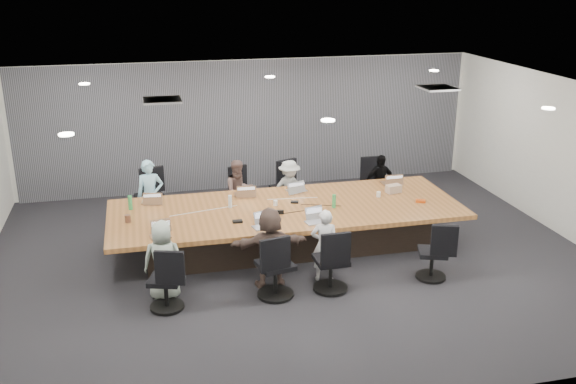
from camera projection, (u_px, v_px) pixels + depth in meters
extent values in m
cube|color=#252429|center=(294.00, 259.00, 10.77)|extent=(10.00, 8.00, 0.00)
cube|color=white|center=(294.00, 93.00, 9.85)|extent=(10.00, 8.00, 0.00)
cube|color=silver|center=(250.00, 124.00, 13.98)|extent=(10.00, 0.00, 2.80)
cube|color=silver|center=(387.00, 296.00, 6.64)|extent=(10.00, 0.00, 2.80)
cube|color=silver|center=(566.00, 159.00, 11.41)|extent=(0.00, 8.00, 2.80)
cube|color=slate|center=(250.00, 125.00, 13.91)|extent=(9.80, 0.04, 2.80)
cube|color=#2D231B|center=(287.00, 229.00, 11.12)|extent=(4.80, 1.40, 0.66)
cube|color=#A26531|center=(287.00, 209.00, 11.00)|extent=(6.00, 2.20, 0.08)
imported|color=#95CFE5|center=(150.00, 196.00, 11.75)|extent=(0.50, 0.33, 1.34)
cube|color=#8C6647|center=(151.00, 202.00, 11.22)|extent=(0.36, 0.27, 0.02)
imported|color=brown|center=(239.00, 192.00, 12.13)|extent=(0.69, 0.60, 1.23)
cube|color=#8C6647|center=(244.00, 194.00, 11.58)|extent=(0.37, 0.27, 0.02)
imported|color=#A7AAA6|center=(289.00, 190.00, 12.36)|extent=(0.83, 0.60, 1.16)
cube|color=#B2B2B7|center=(296.00, 190.00, 11.80)|extent=(0.39, 0.32, 0.02)
imported|color=black|center=(380.00, 183.00, 12.77)|extent=(0.70, 0.36, 1.15)
cube|color=#8C6647|center=(391.00, 183.00, 12.21)|extent=(0.36, 0.25, 0.02)
imported|color=#9DAE9F|center=(163.00, 260.00, 9.32)|extent=(0.63, 0.46, 1.20)
cube|color=#8C6647|center=(161.00, 236.00, 9.77)|extent=(0.33, 0.24, 0.02)
imported|color=brown|center=(270.00, 248.00, 9.65)|extent=(1.19, 0.42, 1.27)
cube|color=#B2B2B7|center=(263.00, 227.00, 10.12)|extent=(0.36, 0.29, 0.02)
imported|color=silver|center=(324.00, 245.00, 9.86)|extent=(0.48, 0.37, 1.17)
cube|color=#B2B2B7|center=(315.00, 222.00, 10.31)|extent=(0.33, 0.25, 0.02)
cylinder|color=green|center=(130.00, 203.00, 10.84)|extent=(0.09, 0.09, 0.25)
cylinder|color=green|center=(334.00, 201.00, 10.94)|extent=(0.08, 0.08, 0.23)
cylinder|color=silver|center=(230.00, 201.00, 10.94)|extent=(0.07, 0.07, 0.22)
cylinder|color=white|center=(275.00, 203.00, 11.05)|extent=(0.09, 0.09, 0.09)
cylinder|color=white|center=(379.00, 194.00, 11.47)|extent=(0.10, 0.10, 0.09)
cylinder|color=brown|center=(128.00, 219.00, 10.32)|extent=(0.10, 0.10, 0.12)
cube|color=black|center=(238.00, 221.00, 10.33)|extent=(0.16, 0.11, 0.03)
cube|color=black|center=(295.00, 202.00, 11.19)|extent=(0.15, 0.13, 0.03)
cube|color=black|center=(279.00, 212.00, 10.67)|extent=(0.18, 0.07, 0.07)
cube|color=tan|center=(393.00, 189.00, 11.69)|extent=(0.30, 0.22, 0.14)
cube|color=#C3420C|center=(421.00, 201.00, 11.23)|extent=(0.20, 0.17, 0.04)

